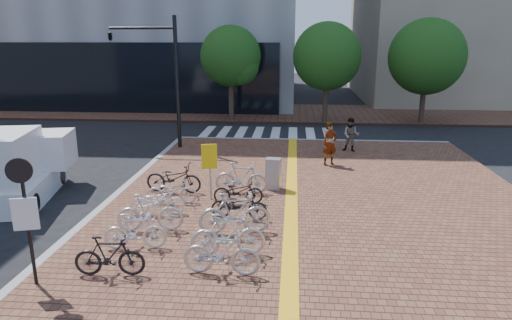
# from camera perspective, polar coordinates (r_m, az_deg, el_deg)

# --- Properties ---
(ground) EXTENTS (120.00, 120.00, 0.00)m
(ground) POSITION_cam_1_polar(r_m,az_deg,el_deg) (12.89, -4.70, -9.42)
(ground) COLOR black
(ground) RESTS_ON ground
(kerb_north) EXTENTS (14.00, 0.25, 0.15)m
(kerb_north) POSITION_cam_1_polar(r_m,az_deg,el_deg) (24.17, 6.99, 2.40)
(kerb_north) COLOR gray
(kerb_north) RESTS_ON ground
(far_sidewalk) EXTENTS (70.00, 8.00, 0.15)m
(far_sidewalk) POSITION_cam_1_polar(r_m,az_deg,el_deg) (33.05, 1.20, 5.92)
(far_sidewalk) COLOR brown
(far_sidewalk) RESTS_ON ground
(crosswalk) EXTENTS (7.50, 4.00, 0.01)m
(crosswalk) POSITION_cam_1_polar(r_m,az_deg,el_deg) (26.16, 1.34, 3.33)
(crosswalk) COLOR silver
(crosswalk) RESTS_ON ground
(street_trees) EXTENTS (16.20, 4.60, 6.35)m
(street_trees) POSITION_cam_1_polar(r_m,az_deg,el_deg) (29.20, 10.96, 12.39)
(street_trees) COLOR #38281E
(street_trees) RESTS_ON far_sidewalk
(bike_0) EXTENTS (1.62, 0.57, 0.95)m
(bike_0) POSITION_cam_1_polar(r_m,az_deg,el_deg) (10.88, -17.86, -11.35)
(bike_0) COLOR black
(bike_0) RESTS_ON sidewalk
(bike_1) EXTENTS (1.63, 0.67, 0.95)m
(bike_1) POSITION_cam_1_polar(r_m,az_deg,el_deg) (11.98, -14.88, -8.61)
(bike_1) COLOR white
(bike_1) RESTS_ON sidewalk
(bike_2) EXTENTS (1.86, 0.76, 1.08)m
(bike_2) POSITION_cam_1_polar(r_m,az_deg,el_deg) (12.91, -13.14, -6.41)
(bike_2) COLOR silver
(bike_2) RESTS_ON sidewalk
(bike_3) EXTENTS (1.68, 0.78, 0.85)m
(bike_3) POSITION_cam_1_polar(r_m,az_deg,el_deg) (14.07, -12.20, -5.05)
(bike_3) COLOR white
(bike_3) RESTS_ON sidewalk
(bike_4) EXTENTS (1.67, 0.75, 0.85)m
(bike_4) POSITION_cam_1_polar(r_m,az_deg,el_deg) (14.91, -10.52, -3.80)
(bike_4) COLOR silver
(bike_4) RESTS_ON sidewalk
(bike_5) EXTENTS (1.99, 0.82, 1.02)m
(bike_5) POSITION_cam_1_polar(r_m,az_deg,el_deg) (15.94, -10.26, -2.22)
(bike_5) COLOR black
(bike_5) RESTS_ON sidewalk
(bike_6) EXTENTS (1.79, 0.58, 1.06)m
(bike_6) POSITION_cam_1_polar(r_m,az_deg,el_deg) (10.42, -4.34, -11.49)
(bike_6) COLOR #B9B9BE
(bike_6) RESTS_ON sidewalk
(bike_7) EXTENTS (1.89, 0.80, 1.10)m
(bike_7) POSITION_cam_1_polar(r_m,az_deg,el_deg) (11.25, -3.53, -9.29)
(bike_7) COLOR silver
(bike_7) RESTS_ON sidewalk
(bike_8) EXTENTS (2.02, 0.93, 1.17)m
(bike_8) POSITION_cam_1_polar(r_m,az_deg,el_deg) (12.43, -2.68, -6.64)
(bike_8) COLOR #ABACB0
(bike_8) RESTS_ON sidewalk
(bike_9) EXTENTS (1.69, 0.67, 0.88)m
(bike_9) POSITION_cam_1_polar(r_m,az_deg,el_deg) (13.44, -2.13, -5.62)
(bike_9) COLOR black
(bike_9) RESTS_ON sidewalk
(bike_10) EXTENTS (1.62, 0.67, 0.83)m
(bike_10) POSITION_cam_1_polar(r_m,az_deg,el_deg) (14.67, -2.23, -3.91)
(bike_10) COLOR black
(bike_10) RESTS_ON sidewalk
(bike_11) EXTENTS (1.83, 0.59, 1.09)m
(bike_11) POSITION_cam_1_polar(r_m,az_deg,el_deg) (15.62, -1.86, -2.21)
(bike_11) COLOR #B2B2B7
(bike_11) RESTS_ON sidewalk
(pedestrian_a) EXTENTS (0.79, 0.69, 1.82)m
(pedestrian_a) POSITION_cam_1_polar(r_m,az_deg,el_deg) (19.20, 9.22, 2.01)
(pedestrian_a) COLOR gray
(pedestrian_a) RESTS_ON sidewalk
(pedestrian_b) EXTENTS (0.91, 0.79, 1.58)m
(pedestrian_b) POSITION_cam_1_polar(r_m,az_deg,el_deg) (21.73, 11.80, 3.09)
(pedestrian_b) COLOR #474B5B
(pedestrian_b) RESTS_ON sidewalk
(utility_box) EXTENTS (0.56, 0.44, 1.11)m
(utility_box) POSITION_cam_1_polar(r_m,az_deg,el_deg) (16.03, 2.18, -1.73)
(utility_box) COLOR #ABABAF
(utility_box) RESTS_ON sidewalk
(yellow_sign) EXTENTS (0.51, 0.17, 1.88)m
(yellow_sign) POSITION_cam_1_polar(r_m,az_deg,el_deg) (14.82, -5.80, -0.18)
(yellow_sign) COLOR #B7B7BC
(yellow_sign) RESTS_ON sidewalk
(notice_sign) EXTENTS (0.52, 0.19, 2.85)m
(notice_sign) POSITION_cam_1_polar(r_m,az_deg,el_deg) (10.62, -26.93, -5.25)
(notice_sign) COLOR black
(notice_sign) RESTS_ON sidewalk
(traffic_light_pole) EXTENTS (3.31, 1.28, 6.17)m
(traffic_light_pole) POSITION_cam_1_polar(r_m,az_deg,el_deg) (22.45, -13.56, 12.31)
(traffic_light_pole) COLOR black
(traffic_light_pole) RESTS_ON sidewalk
(box_truck) EXTENTS (2.65, 4.48, 2.43)m
(box_truck) POSITION_cam_1_polar(r_m,az_deg,el_deg) (17.18, -27.46, -0.78)
(box_truck) COLOR white
(box_truck) RESTS_ON ground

